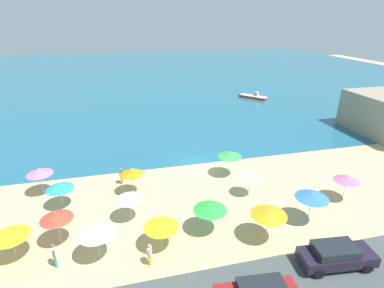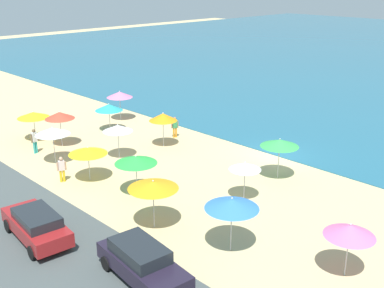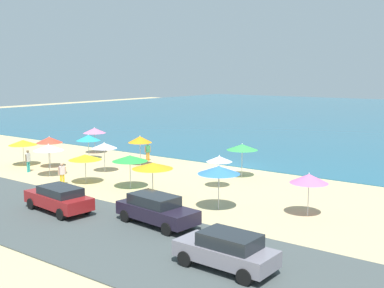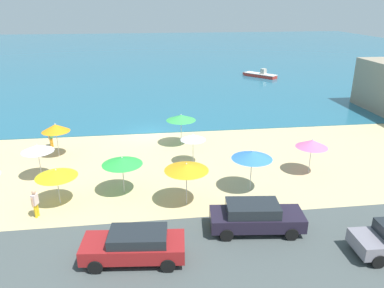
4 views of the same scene
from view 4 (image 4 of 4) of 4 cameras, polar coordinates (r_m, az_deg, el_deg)
name	(u,v)px [view 4 (image 4 of 4)]	position (r m, az deg, el deg)	size (l,w,h in m)	color
ground_plane	(150,134)	(32.79, -6.48, 1.57)	(160.00, 160.00, 0.00)	tan
sea	(143,53)	(86.63, -7.45, 13.63)	(150.00, 110.00, 0.05)	#225F7A
coastal_road	(161,272)	(16.85, -4.81, -18.86)	(80.00, 8.00, 0.06)	#434B4B
beach_umbrella_1	(37,148)	(25.59, -22.50, -0.58)	(2.02, 2.02, 2.39)	#B2B2B7
beach_umbrella_2	(252,155)	(22.30, 9.13, -1.67)	(2.43, 2.43, 2.62)	#B2B2B7
beach_umbrella_6	(122,161)	(22.19, -10.60, -2.58)	(2.39, 2.39, 2.35)	#B2B2B7
beach_umbrella_7	(181,118)	(29.30, -1.69, 4.04)	(2.33, 2.33, 2.57)	#B2B2B7
beach_umbrella_8	(56,173)	(22.06, -19.99, -4.24)	(2.31, 2.31, 2.15)	#B2B2B7
beach_umbrella_9	(193,137)	(25.90, 0.16, 1.06)	(1.77, 1.77, 2.26)	#B2B2B7
beach_umbrella_10	(55,128)	(28.84, -20.09, 2.31)	(2.01, 2.01, 2.55)	#B2B2B7
beach_umbrella_11	(312,144)	(25.64, 17.81, 0.06)	(2.08, 2.08, 2.42)	#B2B2B7
beach_umbrella_12	(186,167)	(20.56, -0.85, -3.57)	(2.47, 2.47, 2.52)	#B2B2B7
bather_1	(35,202)	(21.60, -22.79, -8.17)	(0.33, 0.54, 1.59)	gold
bather_2	(51,136)	(31.27, -20.74, 1.10)	(0.35, 0.53, 1.63)	orange
parked_car_1	(255,216)	(19.04, 9.64, -10.83)	(4.74, 2.24, 1.54)	black
parked_car_2	(135,245)	(17.10, -8.73, -14.98)	(4.62, 2.21, 1.45)	maroon
skiff_nearshore	(260,75)	(58.34, 10.36, 10.32)	(4.40, 4.88, 1.30)	red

